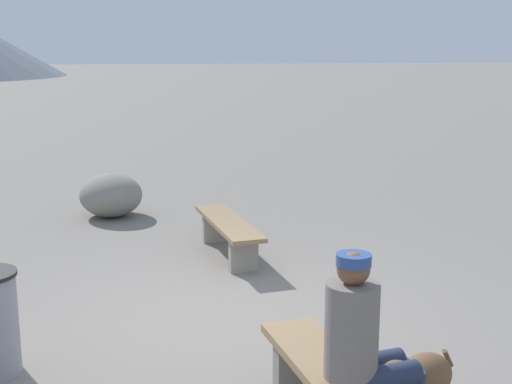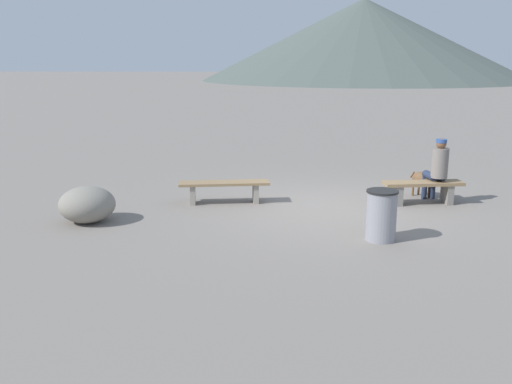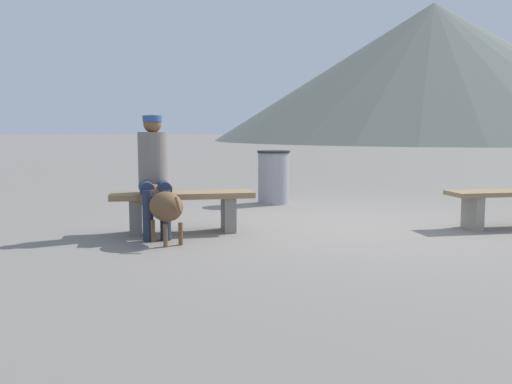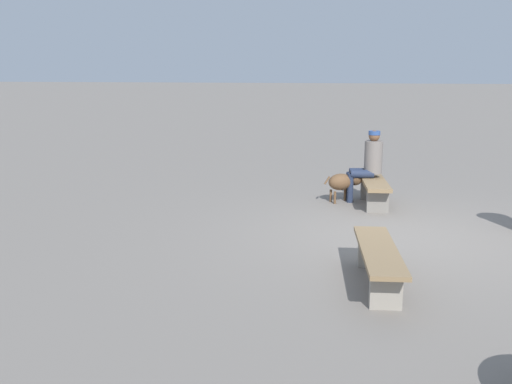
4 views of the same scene
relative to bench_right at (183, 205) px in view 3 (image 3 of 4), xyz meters
The scene contains 6 objects.
ground 1.95m from the bench_right, 167.12° to the right, with size 210.00×210.00×0.06m, color gray.
bench_right is the anchor object (origin of this frame).
seated_person 0.53m from the bench_right, 23.49° to the left, with size 0.39×0.63×1.29m.
dog 0.55m from the bench_right, 71.22° to the left, with size 0.54×0.68×0.57m.
trash_bin 2.61m from the bench_right, 117.70° to the right, with size 0.50×0.50×0.80m.
distant_peak_2 51.20m from the bench_right, 113.63° to the right, with size 41.29×41.29×12.88m, color slate.
Camera 3 is at (1.44, 6.52, 1.14)m, focal length 39.10 mm.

